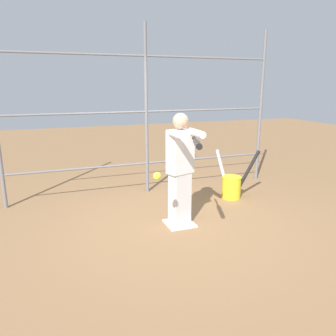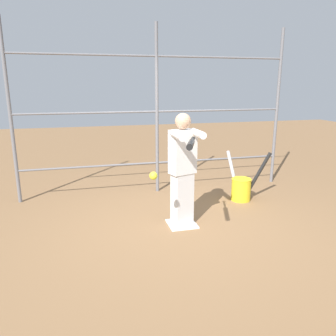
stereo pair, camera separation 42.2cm
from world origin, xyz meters
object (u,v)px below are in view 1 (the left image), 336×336
at_px(baseball_bat_swinging, 197,143).
at_px(softball_in_flight, 157,176).
at_px(batter, 181,167).
at_px(bat_bucket, 232,185).

relative_size(baseball_bat_swinging, softball_in_flight, 8.72).
relative_size(batter, softball_in_flight, 16.68).
height_order(baseball_bat_swinging, bat_bucket, baseball_bat_swinging).
bearing_deg(bat_bucket, baseball_bat_swinging, 47.93).
bearing_deg(baseball_bat_swinging, batter, -101.89).
bearing_deg(batter, softball_in_flight, 47.40).
xyz_separation_m(batter, baseball_bat_swinging, (0.19, 0.90, 0.49)).
distance_m(baseball_bat_swinging, bat_bucket, 2.51).
bearing_deg(bat_bucket, softball_in_flight, 36.08).
height_order(batter, bat_bucket, batter).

